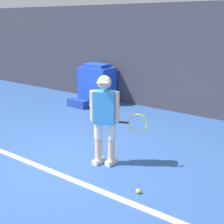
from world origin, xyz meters
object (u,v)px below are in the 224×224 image
object	(u,v)px
equipment_bag	(78,103)
covered_chair	(97,84)
tennis_player	(105,117)
tennis_ball	(138,191)

from	to	relation	value
equipment_bag	covered_chair	bearing A→B (deg)	87.34
equipment_bag	tennis_player	bearing A→B (deg)	-40.04
tennis_ball	equipment_bag	distance (m)	4.72
equipment_bag	tennis_ball	bearing A→B (deg)	-37.04
tennis_player	tennis_ball	size ratio (longest dim) A/B	22.26
tennis_ball	tennis_player	bearing A→B (deg)	153.42
tennis_player	equipment_bag	distance (m)	3.76
tennis_player	tennis_ball	distance (m)	1.33
covered_chair	equipment_bag	world-z (taller)	covered_chair
tennis_ball	equipment_bag	world-z (taller)	equipment_bag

